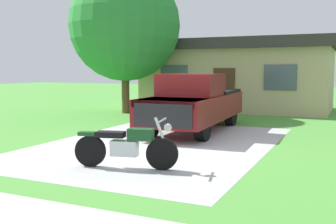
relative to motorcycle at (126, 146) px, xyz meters
The scene contains 6 objects.
ground_plane 2.87m from the motorcycle, 101.54° to the left, with size 80.00×80.00×0.00m, color #4E973A.
driveway_pad 2.87m from the motorcycle, 101.54° to the left, with size 5.88×8.64×0.01m, color #B2B2B2.
motorcycle is the anchor object (origin of this frame).
pickup_truck 5.55m from the motorcycle, 95.65° to the left, with size 2.24×5.70×1.90m.
shade_tree 11.31m from the motorcycle, 120.49° to the left, with size 5.12×5.12×6.61m.
neighbor_house 13.53m from the motorcycle, 95.01° to the left, with size 9.60×5.60×3.50m.
Camera 1 is at (4.77, -9.93, 2.05)m, focal length 43.31 mm.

